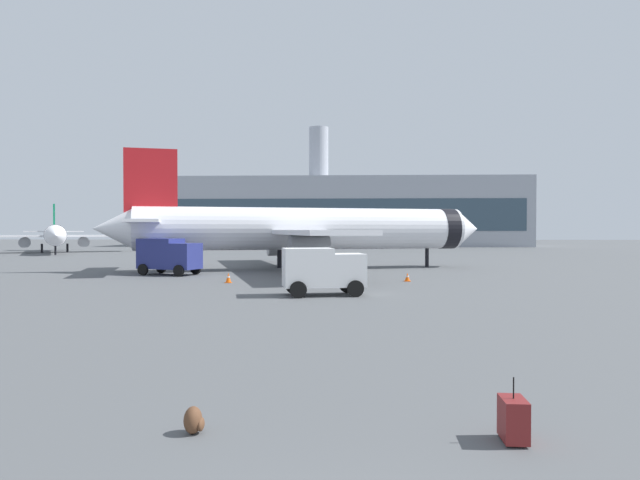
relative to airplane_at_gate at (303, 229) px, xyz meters
The scene contains 10 objects.
airplane_at_gate is the anchor object (origin of this frame).
airplane_taxiing 55.11m from the airplane_at_gate, 139.53° to the left, with size 23.44×25.41×8.08m.
service_truck 12.45m from the airplane_at_gate, 146.76° to the right, with size 5.25×3.77×2.90m.
cargo_van 20.51m from the airplane_at_gate, 82.97° to the right, with size 4.72×3.09×2.60m.
safety_cone_near 9.37m from the airplane_at_gate, 84.08° to the left, with size 0.44×0.44×0.62m.
safety_cone_mid 14.56m from the airplane_at_gate, 55.08° to the right, with size 0.44×0.44×0.60m.
safety_cone_far 14.21m from the airplane_at_gate, 107.50° to the right, with size 0.44×0.44×0.69m.
rolling_suitcase 41.87m from the airplane_at_gate, 81.04° to the right, with size 0.42×0.65×1.10m.
traveller_backpack 41.23m from the airplane_at_gate, 88.61° to the right, with size 0.36×0.40×0.48m.
terminal_building 77.59m from the airplane_at_gate, 86.99° to the left, with size 78.79×21.90×27.04m.
Camera 1 is at (-0.03, -4.99, 3.59)m, focal length 31.42 mm.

